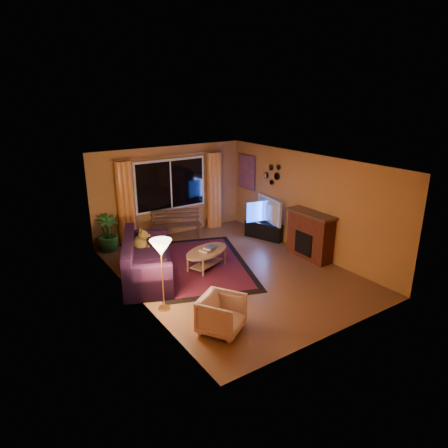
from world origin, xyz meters
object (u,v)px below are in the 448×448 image
coffee_table (207,259)px  sofa (147,258)px  floor_lamp (162,276)px  tv_console (265,230)px  bench (177,232)px  armchair (222,313)px

coffee_table → sofa: bearing=166.6°
floor_lamp → coffee_table: 2.01m
tv_console → bench: bearing=128.1°
tv_console → sofa: bearing=167.0°
floor_lamp → coffee_table: size_ratio=1.13×
armchair → coffee_table: armchair is taller
sofa → armchair: bearing=-62.5°
bench → tv_console: bearing=-12.4°
coffee_table → tv_console: (2.38, 0.82, 0.01)m
coffee_table → tv_console: 2.52m
sofa → tv_console: (3.70, 0.51, -0.23)m
floor_lamp → coffee_table: bearing=34.3°
armchair → floor_lamp: size_ratio=0.51×
bench → floor_lamp: 3.75m
bench → floor_lamp: size_ratio=0.97×
sofa → tv_console: 3.74m
sofa → tv_console: bearing=30.8°
bench → sofa: (-1.61, -1.77, 0.26)m
floor_lamp → tv_console: 4.46m
floor_lamp → sofa: bearing=78.1°
coffee_table → armchair: bearing=-115.6°
armchair → bench: bearing=39.5°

